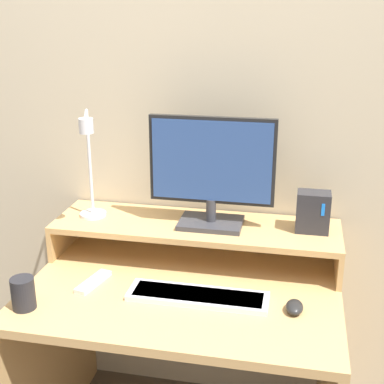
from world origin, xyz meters
TOP-DOWN VIEW (x-y plane):
  - wall_back at (0.00, 0.76)m, footprint 6.00×0.05m
  - desk at (0.00, 0.36)m, footprint 1.05×0.73m
  - monitor_shelf at (0.00, 0.58)m, footprint 1.05×0.30m
  - monitor at (0.06, 0.58)m, footprint 0.45×0.16m
  - desk_lamp at (-0.38, 0.52)m, footprint 0.13×0.21m
  - router_dock at (0.42, 0.59)m, footprint 0.12×0.08m
  - keyboard at (0.07, 0.29)m, footprint 0.45×0.12m
  - mouse at (0.37, 0.27)m, footprint 0.05×0.08m
  - remote_control at (-0.30, 0.31)m, footprint 0.08×0.17m
  - mug at (-0.46, 0.12)m, footprint 0.07×0.07m

SIDE VIEW (x-z plane):
  - desk at x=0.00m, z-range 0.14..0.84m
  - remote_control at x=-0.30m, z-range 0.70..0.72m
  - keyboard at x=0.07m, z-range 0.70..0.72m
  - mouse at x=0.37m, z-range 0.70..0.74m
  - mug at x=-0.46m, z-range 0.70..0.81m
  - monitor_shelf at x=0.00m, z-range 0.75..0.89m
  - router_dock at x=0.42m, z-range 0.84..0.99m
  - monitor at x=0.06m, z-range 0.85..1.25m
  - desk_lamp at x=-0.38m, z-range 0.85..1.26m
  - wall_back at x=0.00m, z-range 0.00..2.50m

